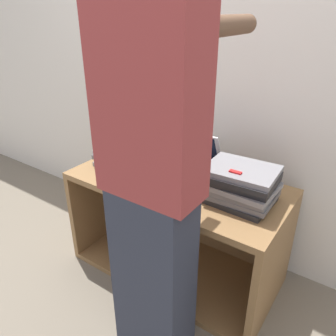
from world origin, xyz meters
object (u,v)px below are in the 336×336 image
object	(u,v)px
laptop_stack_left	(127,157)
person	(152,181)
laptop_open	(183,169)
laptop_stack_right	(240,185)

from	to	relation	value
laptop_stack_left	person	world-z (taller)	person
laptop_open	person	distance (m)	0.65
laptop_open	laptop_stack_right	world-z (taller)	laptop_open
laptop_stack_left	person	xyz separation A→B (m)	(0.59, -0.51, 0.23)
laptop_stack_left	laptop_stack_right	world-z (taller)	laptop_stack_right
laptop_open	person	size ratio (longest dim) A/B	0.21
laptop_open	person	world-z (taller)	person
laptop_open	laptop_stack_left	xyz separation A→B (m)	(-0.37, -0.06, 0.00)
laptop_open	person	bearing A→B (deg)	-69.51
laptop_stack_right	person	distance (m)	0.57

